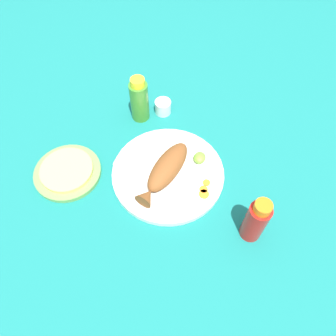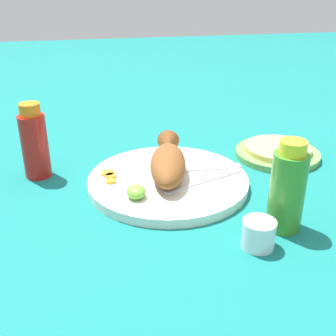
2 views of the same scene
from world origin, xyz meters
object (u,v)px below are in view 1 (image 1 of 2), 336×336
Objects in this scene: fried_fish at (166,170)px; fork_far at (146,157)px; hot_sauce_bottle_red at (256,221)px; salt_cup at (163,108)px; main_plate at (168,174)px; fork_near at (140,170)px; tortilla_plate at (68,172)px; hot_sauce_bottle_green at (139,100)px.

fried_fish is 0.09m from fork_far.
hot_sauce_bottle_red reaches higher than salt_cup.
fork_near reaches higher than main_plate.
salt_cup is (0.24, 0.09, -0.03)m from fried_fish.
fried_fish is (-0.01, 0.00, 0.04)m from main_plate.
fork_far is 0.36m from hot_sauce_bottle_red.
main_plate is 1.73× the size of fork_near.
fried_fish is at bearing 72.12° from hot_sauce_bottle_red.
main_plate is 2.05× the size of hot_sauce_bottle_red.
tortilla_plate is (-0.12, 0.20, -0.01)m from fork_far.
fork_near is 0.25m from salt_cup.
main_plate is at bearing 69.34° from hot_sauce_bottle_red.
salt_cup reaches higher than fork_near.
main_plate is 1.82× the size of fork_far.
fork_near is (-0.02, 0.08, 0.01)m from main_plate.
tortilla_plate is (-0.28, 0.12, -0.07)m from hot_sauce_bottle_green.
fried_fish is 0.08m from fork_near.
salt_cup is (0.33, 0.35, -0.05)m from hot_sauce_bottle_red.
fork_far is 0.23m from tortilla_plate.
hot_sauce_bottle_green reaches higher than salt_cup.
fork_far is (0.03, 0.08, 0.01)m from main_plate.
main_plate is 6.09× the size of salt_cup.
salt_cup is (0.23, 0.10, 0.01)m from main_plate.
fried_fish is 0.29m from tortilla_plate.
salt_cup is at bearing 47.28° from hot_sauce_bottle_red.
salt_cup is 0.37m from tortilla_plate.
main_plate is at bearing 138.27° from fork_far.
salt_cup is (0.04, -0.06, -0.05)m from hot_sauce_bottle_green.
fork_far is at bearing -175.06° from salt_cup.
salt_cup is at bearing 22.78° from main_plate.
fork_far is 1.13× the size of hot_sauce_bottle_red.
hot_sauce_bottle_red is (-0.08, -0.34, 0.05)m from fork_near.
main_plate is 2.05× the size of hot_sauce_bottle_green.
fried_fish reaches higher than fork_far.
fried_fish is at bearing -142.14° from hot_sauce_bottle_green.
salt_cup is 0.27× the size of tortilla_plate.
hot_sauce_bottle_green is at bearing 40.24° from main_plate.
fried_fish is at bearing -158.89° from salt_cup.
salt_cup reaches higher than tortilla_plate.
hot_sauce_bottle_red and hot_sauce_bottle_green have the same top height.
fork_far is 0.20m from salt_cup.
hot_sauce_bottle_green is at bearing 124.35° from salt_cup.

